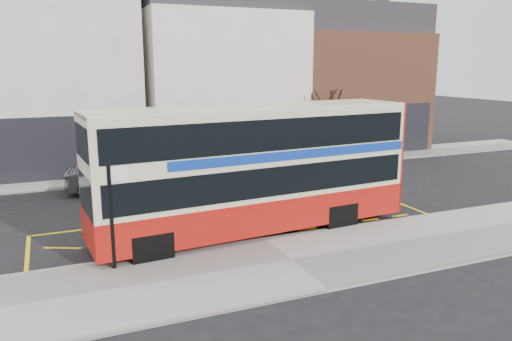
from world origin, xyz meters
name	(u,v)px	position (x,y,z in m)	size (l,w,h in m)	color
ground	(259,239)	(0.00, 0.00, 0.00)	(120.00, 120.00, 0.00)	black
pavement	(291,262)	(0.00, -2.30, 0.07)	(40.00, 4.00, 0.15)	#9E9C95
kerb	(264,240)	(0.00, -0.38, 0.07)	(40.00, 0.15, 0.15)	gray
far_pavement	(177,171)	(0.00, 11.00, 0.07)	(50.00, 3.00, 0.15)	#9E9C95
road_markings	(242,224)	(0.00, 1.60, 0.01)	(14.00, 3.40, 0.01)	yellow
terrace_left	(55,70)	(-5.50, 14.99, 5.32)	(8.00, 8.01, 11.80)	white
terrace_green_shop	(215,73)	(3.50, 14.99, 5.07)	(9.00, 8.01, 11.30)	white
terrace_right	(342,80)	(12.50, 14.99, 4.57)	(9.00, 8.01, 10.30)	#9E593F
double_decker_bus	(255,168)	(0.08, 0.60, 2.26)	(10.91, 3.31, 4.29)	beige
bus_stop_post	(113,206)	(-4.69, -0.97, 1.91)	(0.73, 0.14, 2.92)	black
car_grey	(119,175)	(-3.33, 8.22, 0.76)	(1.60, 4.58, 1.51)	#393C3F
car_white	(303,155)	(6.77, 9.63, 0.72)	(2.02, 4.96, 1.44)	white
street_tree_right	(326,99)	(8.61, 10.53, 3.67)	(2.50, 2.50, 5.39)	black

